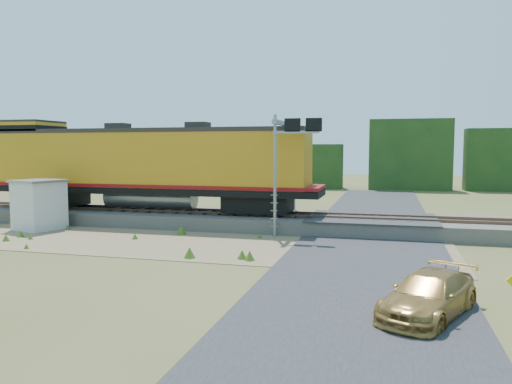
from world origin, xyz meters
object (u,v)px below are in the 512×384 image
(shed, at_px, (39,204))
(car, at_px, (429,295))
(locomotive, at_px, (145,164))
(signal_gantry, at_px, (289,145))

(shed, relative_size, car, 0.72)
(locomotive, bearing_deg, car, -41.31)
(shed, bearing_deg, car, -8.57)
(shed, bearing_deg, locomotive, 57.14)
(signal_gantry, relative_size, car, 1.53)
(locomotive, relative_size, shed, 7.03)
(signal_gantry, bearing_deg, car, -63.59)
(locomotive, height_order, shed, locomotive)
(locomotive, xyz_separation_m, car, (15.89, -13.97, -3.09))
(shed, bearing_deg, signal_gantry, 30.60)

